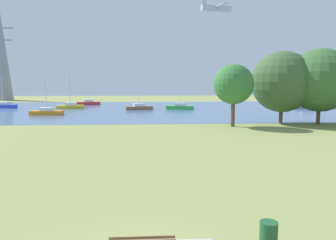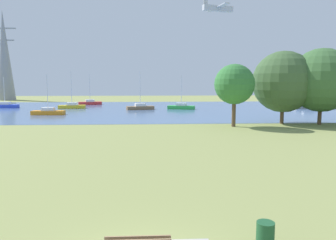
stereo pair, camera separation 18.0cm
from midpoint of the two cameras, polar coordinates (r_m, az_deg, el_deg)
The scene contains 15 objects.
ground_plane at distance 30.75m, azimuth -3.47°, elevation -2.74°, with size 160.00×160.00×0.00m, color #8C9351.
litter_bin at distance 11.22m, azimuth 17.08°, elevation -18.56°, with size 0.56×0.56×0.80m, color #1E512D.
water_surface at distance 58.54m, azimuth -3.24°, elevation 1.89°, with size 140.00×40.00×0.02m, color #5171A1.
sailboat_blue at distance 68.66m, azimuth -26.50°, elevation 2.28°, with size 4.90×1.85×5.79m.
sailboat_green at distance 58.72m, azimuth 2.41°, elevation 2.34°, with size 5.03×2.78×6.01m.
sailboat_yellow at distance 62.60m, azimuth -16.34°, elevation 2.36°, with size 4.91×1.88×6.78m.
sailboat_brown at distance 57.95m, azimuth -4.78°, elevation 2.27°, with size 5.02×2.64×6.67m.
sailboat_red at distance 71.24m, azimuth -13.37°, elevation 2.98°, with size 5.02×2.66×6.39m.
sailboat_gray at distance 64.45m, azimuth 23.31°, elevation 2.19°, with size 4.84×1.64×6.30m.
sailboat_orange at distance 52.31m, azimuth -20.09°, elevation 1.36°, with size 4.86×1.70×5.96m.
tree_east_near at distance 37.11m, azimuth 11.66°, elevation 6.11°, with size 4.47×4.47×6.97m.
tree_west_near at distance 41.23m, azimuth 19.61°, elevation 6.30°, with size 7.24×7.24×8.61m.
tree_east_far at distance 42.10m, azimuth 25.34°, elevation 6.29°, with size 7.36×7.36×8.86m.
electricity_pylon at distance 95.79m, azimuth -26.58°, elevation 10.03°, with size 6.40×4.40×22.99m.
light_aircraft at distance 70.25m, azimuth 8.72°, elevation 18.72°, with size 6.47×8.40×2.10m.
Camera 2 is at (0.38, -8.31, 5.18)m, focal length 34.93 mm.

